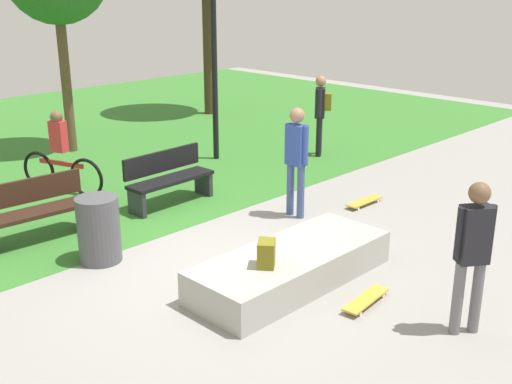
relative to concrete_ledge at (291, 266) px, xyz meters
The scene contains 13 objects.
ground_plane 1.30m from the concrete_ledge, 104.90° to the left, with size 28.00×28.00×0.00m, color gray.
concrete_ledge is the anchor object (origin of this frame).
backpack_on_ledge 0.67m from the concrete_ledge, behind, with size 0.28×0.20×0.32m, color olive.
skater_performing_trick 2.33m from the concrete_ledge, 78.65° to the right, with size 0.38×0.35×1.73m.
skater_watching 2.52m from the concrete_ledge, 40.21° to the left, with size 0.24×0.43×1.79m.
skateboard_by_ledge 1.05m from the concrete_ledge, 79.87° to the right, with size 0.82×0.29×0.08m.
skateboard_spare 3.22m from the concrete_ledge, 18.78° to the left, with size 0.80×0.22×0.08m.
park_bench_near_path 3.55m from the concrete_ledge, 78.07° to the left, with size 1.62×0.52×0.91m.
park_bench_near_lamppost 3.96m from the concrete_ledge, 114.13° to the left, with size 1.63×0.58×0.91m.
lamp_post 6.38m from the concrete_ledge, 57.39° to the left, with size 0.28×0.28×4.04m.
trash_bin 2.68m from the concrete_ledge, 120.73° to the left, with size 0.58×0.58×0.92m, color #4C4C51.
pedestrian_with_backpack 6.22m from the concrete_ledge, 35.93° to the left, with size 0.43×0.45×1.73m.
cyclist_on_bicycle 5.38m from the concrete_ledge, 92.32° to the left, with size 0.66×1.74×1.52m.
Camera 1 is at (-5.17, -6.05, 3.69)m, focal length 44.31 mm.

